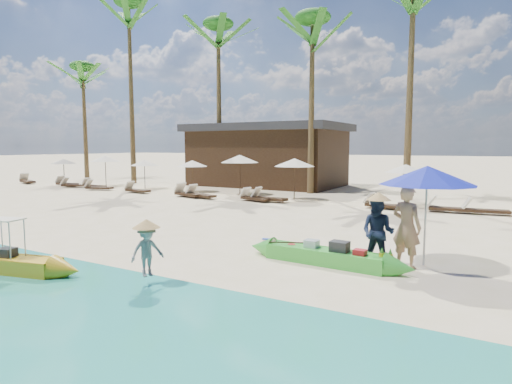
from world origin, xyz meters
The scene contains 35 objects.
ground centered at (0.00, 0.00, 0.00)m, with size 240.00×240.00×0.00m, color #F9DFB8.
wet_sand_strip centered at (0.00, -5.00, 0.00)m, with size 240.00×4.50×0.01m, color tan.
green_canoe centered at (2.85, 0.22, 0.20)m, with size 4.67×0.75×0.59m.
yellow_canoe centered at (-3.25, -3.97, 0.20)m, with size 4.58×1.39×1.21m.
tourist centered at (4.58, 0.87, 0.95)m, with size 0.70×0.46×1.91m, color tan.
vendor_green centered at (4.00, 0.59, 0.82)m, with size 0.79×0.62×1.63m, color #141E37.
vendor_yellow centered at (0.28, -3.01, 0.71)m, with size 0.68×0.39×1.05m, color gray.
blue_umbrella centered at (4.92, 1.28, 2.13)m, with size 2.19×2.19×2.35m.
resort_parasol_0 centered at (-21.05, 10.67, 1.68)m, with size 1.81×1.81×1.87m.
lounger_0_left centered at (-24.28, 9.85, 0.23)m, with size 2.08×1.16×0.68m.
lounger_0_right centered at (-19.92, 9.96, 0.21)m, with size 1.85×0.61×0.63m.
resort_parasol_1 centered at (-17.58, 11.43, 1.91)m, with size 2.06×2.06×2.12m.
lounger_1_left centered at (-18.72, 9.57, 0.20)m, with size 1.81×1.01×0.59m.
lounger_1_right centered at (-17.05, 9.88, 0.20)m, with size 1.80×0.63×0.60m.
resort_parasol_2 centered at (-13.77, 11.32, 1.70)m, with size 1.83×1.83×1.88m.
lounger_2_left centered at (-15.78, 9.19, 0.20)m, with size 1.85×1.08×0.60m.
resort_parasol_3 centered at (-9.86, 11.34, 1.74)m, with size 1.87×1.87×1.93m.
lounger_3_left centered at (-12.47, 9.26, 0.20)m, with size 1.80×0.68×0.60m.
lounger_3_right centered at (-8.49, 9.13, 0.23)m, with size 2.08×1.08×0.68m.
resort_parasol_4 centered at (-6.58, 11.53, 2.07)m, with size 2.23×2.23×2.29m.
lounger_4_left centered at (-7.63, 9.10, 0.21)m, with size 1.94×0.91×0.63m.
lounger_4_right centered at (-4.41, 9.39, 0.20)m, with size 1.84×0.95×0.60m.
resort_parasol_5 centered at (-2.84, 10.87, 1.95)m, with size 2.10×2.10×2.16m.
lounger_5_left centered at (-3.72, 9.57, 0.21)m, with size 1.90×0.64×0.64m.
resort_parasol_6 centered at (2.58, 11.33, 1.76)m, with size 1.90×1.90×1.95m.
lounger_6_left centered at (2.02, 10.14, 0.18)m, with size 1.70×0.82×0.55m.
lounger_6_right centered at (1.89, 10.00, 0.21)m, with size 1.89×0.79×0.62m.
lounger_7_left centered at (4.55, 10.28, 0.21)m, with size 1.90×0.72×0.63m.
lounger_7_right centered at (5.86, 10.45, 0.20)m, with size 1.86×0.84×0.61m.
palm_0 centered at (-24.62, 15.48, 8.11)m, with size 2.08×2.08×9.90m.
palm_1 centered at (-17.59, 14.06, 10.82)m, with size 2.08×2.08×13.60m.
palm_2 centered at (-10.45, 15.08, 9.18)m, with size 2.08×2.08×11.33m.
palm_3 centered at (-3.36, 14.27, 8.58)m, with size 2.08×2.08×10.52m.
palm_4 centered at (2.15, 14.01, 9.45)m, with size 2.08×2.08×11.70m.
pavilion_west centered at (-8.00, 17.50, 2.19)m, with size 10.80×6.60×4.30m.
Camera 1 is at (6.38, -9.24, 2.81)m, focal length 30.00 mm.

